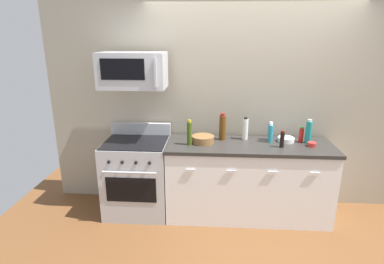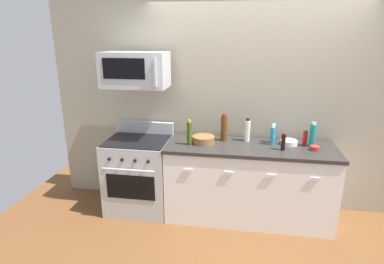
{
  "view_description": "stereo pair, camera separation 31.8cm",
  "coord_description": "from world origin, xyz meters",
  "views": [
    {
      "loc": [
        -0.43,
        -3.46,
        2.12
      ],
      "look_at": [
        -0.67,
        -0.05,
        1.07
      ],
      "focal_mm": 29.27,
      "sensor_mm": 36.0,
      "label": 1
    },
    {
      "loc": [
        -0.12,
        -3.43,
        2.12
      ],
      "look_at": [
        -0.67,
        -0.05,
        1.07
      ],
      "focal_mm": 29.27,
      "sensor_mm": 36.0,
      "label": 2
    }
  ],
  "objects": [
    {
      "name": "ground_plane",
      "position": [
        0.0,
        0.0,
        0.0
      ],
      "size": [
        6.03,
        6.03,
        0.0
      ],
      "primitive_type": "plane",
      "color": "brown"
    },
    {
      "name": "bottle_sparkling_teal",
      "position": [
        0.68,
        0.1,
        1.05
      ],
      "size": [
        0.07,
        0.07,
        0.28
      ],
      "color": "#197F7A",
      "rests_on": "countertop_slab"
    },
    {
      "name": "bottle_dish_soap",
      "position": [
        0.25,
        0.09,
        1.03
      ],
      "size": [
        0.06,
        0.06,
        0.23
      ],
      "color": "teal",
      "rests_on": "countertop_slab"
    },
    {
      "name": "bowl_red_small",
      "position": [
        0.69,
        -0.02,
        0.94
      ],
      "size": [
        0.1,
        0.1,
        0.05
      ],
      "color": "#B72D28",
      "rests_on": "countertop_slab"
    },
    {
      "name": "microwave",
      "position": [
        -1.34,
        0.05,
        1.75
      ],
      "size": [
        0.74,
        0.44,
        0.4
      ],
      "color": "#B7BABF"
    },
    {
      "name": "bottle_soy_sauce_dark",
      "position": [
        0.35,
        -0.08,
        1.01
      ],
      "size": [
        0.05,
        0.05,
        0.2
      ],
      "color": "black",
      "rests_on": "countertop_slab"
    },
    {
      "name": "bottle_vinegar_white",
      "position": [
        -0.04,
        0.17,
        1.05
      ],
      "size": [
        0.07,
        0.07,
        0.28
      ],
      "color": "silver",
      "rests_on": "countertop_slab"
    },
    {
      "name": "bottle_olive_oil",
      "position": [
        -0.7,
        -0.07,
        1.06
      ],
      "size": [
        0.06,
        0.06,
        0.3
      ],
      "color": "#385114",
      "rests_on": "countertop_slab"
    },
    {
      "name": "bottle_soda_blue",
      "position": [
        0.26,
        0.17,
        1.03
      ],
      "size": [
        0.06,
        0.06,
        0.23
      ],
      "color": "#1E4CA5",
      "rests_on": "countertop_slab"
    },
    {
      "name": "counter_unit",
      "position": [
        0.0,
        -0.0,
        0.46
      ],
      "size": [
        1.94,
        0.66,
        0.92
      ],
      "color": "white",
      "rests_on": "ground_plane"
    },
    {
      "name": "bottle_hot_sauce_red",
      "position": [
        0.61,
        0.12,
        1.01
      ],
      "size": [
        0.05,
        0.05,
        0.18
      ],
      "color": "#B21914",
      "rests_on": "countertop_slab"
    },
    {
      "name": "back_wall",
      "position": [
        0.0,
        0.41,
        1.35
      ],
      "size": [
        5.03,
        0.1,
        2.7
      ],
      "primitive_type": "cube",
      "color": "#9E937F",
      "rests_on": "ground_plane"
    },
    {
      "name": "range_oven",
      "position": [
        -1.34,
        0.0,
        0.47
      ],
      "size": [
        0.76,
        0.69,
        1.07
      ],
      "color": "#B7BABF",
      "rests_on": "ground_plane"
    },
    {
      "name": "bowl_white_ceramic",
      "position": [
        0.44,
        0.12,
        0.95
      ],
      "size": [
        0.19,
        0.19,
        0.05
      ],
      "color": "white",
      "rests_on": "countertop_slab"
    },
    {
      "name": "bowl_wooden_salad",
      "position": [
        -0.54,
        0.02,
        0.97
      ],
      "size": [
        0.26,
        0.26,
        0.08
      ],
      "color": "brown",
      "rests_on": "countertop_slab"
    },
    {
      "name": "bottle_wine_amber",
      "position": [
        -0.32,
        0.15,
        1.07
      ],
      "size": [
        0.08,
        0.08,
        0.33
      ],
      "color": "#59330F",
      "rests_on": "countertop_slab"
    }
  ]
}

